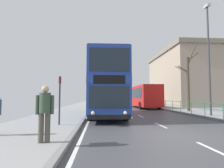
% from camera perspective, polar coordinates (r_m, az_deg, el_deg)
% --- Properties ---
extents(ground, '(15.80, 140.00, 0.20)m').
position_cam_1_polar(ground, '(7.95, 15.57, -14.57)').
color(ground, '#444449').
extents(double_decker_bus_main, '(2.80, 10.79, 4.50)m').
position_cam_1_polar(double_decker_bus_main, '(15.36, -1.55, -0.90)').
color(double_decker_bus_main, navy).
rests_on(double_decker_bus_main, ground).
extents(background_bus_far_lane, '(2.76, 10.74, 3.03)m').
position_cam_1_polar(background_bus_far_lane, '(27.13, 9.29, -3.68)').
color(background_bus_far_lane, red).
rests_on(background_bus_far_lane, ground).
extents(pedestrian_railing_far_kerb, '(0.05, 20.44, 1.00)m').
position_cam_1_polar(pedestrian_railing_far_kerb, '(20.92, 17.92, -5.76)').
color(pedestrian_railing_far_kerb, '#236B4C').
rests_on(pedestrian_railing_far_kerb, ground).
extents(pedestrian_with_backpack, '(0.55, 0.58, 1.72)m').
position_cam_1_polar(pedestrian_with_backpack, '(6.16, -19.80, -7.14)').
color(pedestrian_with_backpack, '#4C473D').
rests_on(pedestrian_with_backpack, ground).
extents(bus_stop_sign_near, '(0.08, 0.44, 2.43)m').
position_cam_1_polar(bus_stop_sign_near, '(9.80, -15.66, -3.07)').
color(bus_stop_sign_near, '#2D2D33').
rests_on(bus_stop_sign_near, ground).
extents(street_lamp_far_side, '(0.28, 0.60, 8.68)m').
position_cam_1_polar(street_lamp_far_side, '(16.58, 27.40, 8.94)').
color(street_lamp_far_side, '#38383D').
rests_on(street_lamp_far_side, ground).
extents(bare_tree_far_00, '(2.29, 1.79, 6.86)m').
position_cam_1_polar(bare_tree_far_00, '(20.10, 22.23, 1.05)').
color(bare_tree_far_00, '#4C3D2D').
rests_on(bare_tree_far_00, ground).
extents(background_building_00, '(14.13, 17.44, 10.19)m').
position_cam_1_polar(background_building_00, '(39.34, 24.26, 1.58)').
color(background_building_00, gray).
rests_on(background_building_00, ground).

